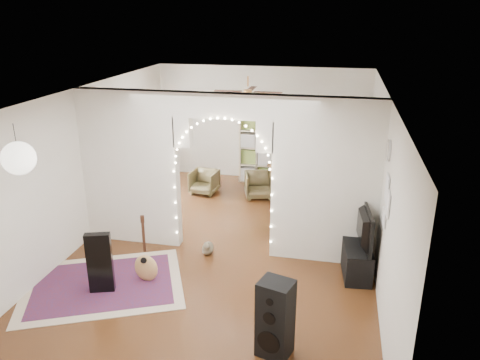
% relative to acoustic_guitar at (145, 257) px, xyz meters
% --- Properties ---
extents(floor, '(7.50, 7.50, 0.00)m').
position_rel_acoustic_guitar_xyz_m(floor, '(0.92, 1.26, -0.40)').
color(floor, black).
rests_on(floor, ground).
extents(ceiling, '(5.00, 7.50, 0.02)m').
position_rel_acoustic_guitar_xyz_m(ceiling, '(0.92, 1.26, 2.30)').
color(ceiling, white).
rests_on(ceiling, wall_back).
extents(wall_back, '(5.00, 0.02, 2.70)m').
position_rel_acoustic_guitar_xyz_m(wall_back, '(0.92, 5.01, 0.95)').
color(wall_back, silver).
rests_on(wall_back, floor).
extents(wall_front, '(5.00, 0.02, 2.70)m').
position_rel_acoustic_guitar_xyz_m(wall_front, '(0.92, -2.49, 0.95)').
color(wall_front, silver).
rests_on(wall_front, floor).
extents(wall_left, '(0.02, 7.50, 2.70)m').
position_rel_acoustic_guitar_xyz_m(wall_left, '(-1.58, 1.26, 0.95)').
color(wall_left, silver).
rests_on(wall_left, floor).
extents(wall_right, '(0.02, 7.50, 2.70)m').
position_rel_acoustic_guitar_xyz_m(wall_right, '(3.42, 1.26, 0.95)').
color(wall_right, silver).
rests_on(wall_right, floor).
extents(divider_wall, '(5.00, 0.20, 2.70)m').
position_rel_acoustic_guitar_xyz_m(divider_wall, '(0.92, 1.26, 1.02)').
color(divider_wall, silver).
rests_on(divider_wall, floor).
extents(fairy_lights, '(1.64, 0.04, 1.60)m').
position_rel_acoustic_guitar_xyz_m(fairy_lights, '(0.92, 1.13, 1.15)').
color(fairy_lights, '#FFEABF').
rests_on(fairy_lights, divider_wall).
extents(window, '(0.04, 1.20, 1.40)m').
position_rel_acoustic_guitar_xyz_m(window, '(-1.55, 3.06, 1.10)').
color(window, white).
rests_on(window, wall_left).
extents(wall_clock, '(0.03, 0.31, 0.31)m').
position_rel_acoustic_guitar_xyz_m(wall_clock, '(3.40, 0.66, 1.70)').
color(wall_clock, white).
rests_on(wall_clock, wall_right).
extents(picture_frames, '(0.02, 0.50, 0.70)m').
position_rel_acoustic_guitar_xyz_m(picture_frames, '(3.40, 0.26, 1.10)').
color(picture_frames, white).
rests_on(picture_frames, wall_right).
extents(paper_lantern, '(0.40, 0.40, 0.40)m').
position_rel_acoustic_guitar_xyz_m(paper_lantern, '(-0.98, -1.14, 1.85)').
color(paper_lantern, white).
rests_on(paper_lantern, ceiling).
extents(ceiling_fan, '(1.10, 1.10, 0.30)m').
position_rel_acoustic_guitar_xyz_m(ceiling_fan, '(0.92, 3.26, 2.00)').
color(ceiling_fan, '#C08040').
rests_on(ceiling_fan, ceiling).
extents(area_rug, '(2.83, 2.54, 0.02)m').
position_rel_acoustic_guitar_xyz_m(area_rug, '(-0.60, -0.25, -0.40)').
color(area_rug, maroon).
rests_on(area_rug, floor).
extents(guitar_case, '(0.38, 0.22, 0.94)m').
position_rel_acoustic_guitar_xyz_m(guitar_case, '(-0.53, -0.40, 0.06)').
color(guitar_case, black).
rests_on(guitar_case, floor).
extents(acoustic_guitar, '(0.39, 0.26, 0.93)m').
position_rel_acoustic_guitar_xyz_m(acoustic_guitar, '(0.00, 0.00, 0.00)').
color(acoustic_guitar, '#B27C47').
rests_on(acoustic_guitar, floor).
extents(tabby_cat, '(0.23, 0.45, 0.29)m').
position_rel_acoustic_guitar_xyz_m(tabby_cat, '(0.68, 1.00, -0.29)').
color(tabby_cat, brown).
rests_on(tabby_cat, floor).
extents(floor_speaker, '(0.46, 0.43, 0.99)m').
position_rel_acoustic_guitar_xyz_m(floor_speaker, '(2.13, -1.18, 0.09)').
color(floor_speaker, black).
rests_on(floor_speaker, floor).
extents(media_console, '(0.50, 1.03, 0.50)m').
position_rel_acoustic_guitar_xyz_m(media_console, '(3.12, 0.94, -0.15)').
color(media_console, black).
rests_on(media_console, floor).
extents(tv, '(0.24, 1.08, 0.62)m').
position_rel_acoustic_guitar_xyz_m(tv, '(3.12, 0.94, 0.41)').
color(tv, black).
rests_on(tv, media_console).
extents(bookcase, '(1.69, 0.50, 1.71)m').
position_rel_acoustic_guitar_xyz_m(bookcase, '(1.28, 4.76, 0.45)').
color(bookcase, beige).
rests_on(bookcase, floor).
extents(dining_table, '(1.28, 0.93, 0.76)m').
position_rel_acoustic_guitar_xyz_m(dining_table, '(1.89, 4.11, 0.28)').
color(dining_table, brown).
rests_on(dining_table, floor).
extents(flower_vase, '(0.20, 0.20, 0.19)m').
position_rel_acoustic_guitar_xyz_m(flower_vase, '(1.89, 4.11, 0.45)').
color(flower_vase, white).
rests_on(flower_vase, dining_table).
extents(dining_chair_left, '(0.62, 0.64, 0.53)m').
position_rel_acoustic_guitar_xyz_m(dining_chair_left, '(-0.16, 3.72, -0.14)').
color(dining_chair_left, '#4C4226').
rests_on(dining_chair_left, floor).
extents(dining_chair_right, '(0.74, 0.75, 0.56)m').
position_rel_acoustic_guitar_xyz_m(dining_chair_right, '(1.09, 3.73, -0.13)').
color(dining_chair_right, '#4C4226').
rests_on(dining_chair_right, floor).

